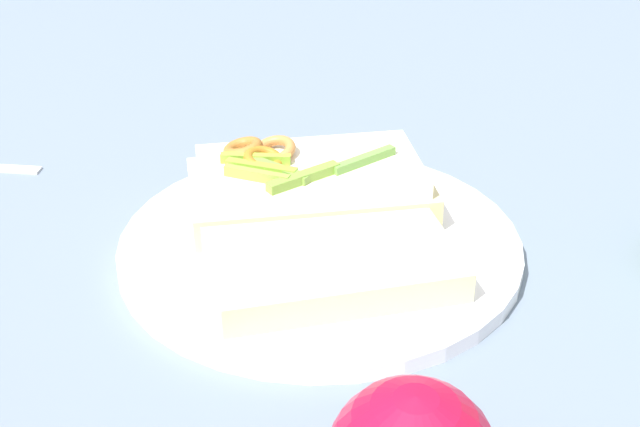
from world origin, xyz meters
TOP-DOWN VIEW (x-y plane):
  - ground_plane at (0.00, 0.00)m, footprint 2.00×2.00m
  - plate at (0.00, 0.00)m, footprint 0.27×0.27m
  - sandwich at (0.03, 0.03)m, footprint 0.18×0.18m
  - bread_slice_side at (-0.03, -0.03)m, footprint 0.18×0.17m

SIDE VIEW (x-z plane):
  - ground_plane at x=0.00m, z-range 0.00..0.00m
  - plate at x=0.00m, z-range 0.00..0.01m
  - bread_slice_side at x=-0.03m, z-range 0.01..0.03m
  - sandwich at x=0.03m, z-range 0.00..0.05m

